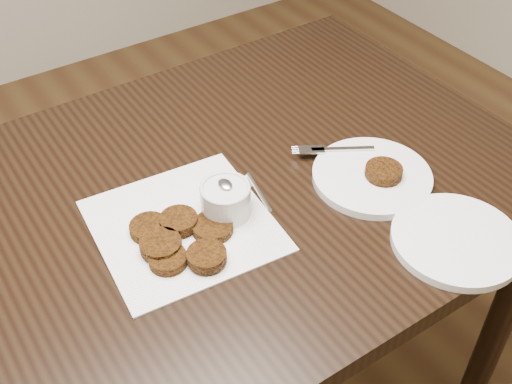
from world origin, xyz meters
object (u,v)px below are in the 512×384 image
Objects in this scene: table at (206,326)px; plate_with_patty at (372,173)px; plate_empty at (456,240)px; sauce_ramekin at (225,186)px; napkin at (183,225)px.

plate_with_patty is at bearing -24.89° from table.
plate_empty is (0.30, -0.33, 0.38)m from table.
plate_empty is (0.01, -0.20, -0.01)m from plate_with_patty.
sauce_ramekin is at bearing 135.91° from plate_empty.
napkin is 0.36m from plate_with_patty.
napkin reaches higher than table.
napkin is 2.37× the size of sauce_ramekin.
napkin is 1.31× the size of plate_with_patty.
plate_with_patty is at bearing -13.90° from napkin.
plate_with_patty is at bearing -14.65° from sauce_ramekin.
plate_empty is at bearing -87.68° from plate_with_patty.
sauce_ramekin is 0.39m from plate_empty.
table is 10.73× the size of sauce_ramekin.
table is at bearing 155.11° from plate_with_patty.
sauce_ramekin is at bearing -11.21° from napkin.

